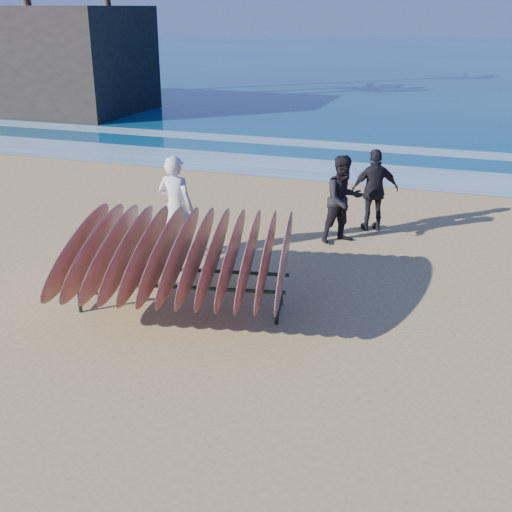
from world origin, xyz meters
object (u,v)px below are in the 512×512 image
object	(u,v)px
person_dark_a	(343,200)
person_dark_b	(375,190)
surfboard_rack	(180,254)
building	(30,59)
person_white	(176,207)

from	to	relation	value
person_dark_a	person_dark_b	bearing A→B (deg)	21.19
surfboard_rack	building	size ratio (longest dim) A/B	0.38
surfboard_rack	building	xyz separation A→B (m)	(-14.92, 16.33, 1.27)
person_white	person_dark_b	bearing A→B (deg)	-134.81
surfboard_rack	person_dark_a	world-z (taller)	person_dark_a
person_white	person_dark_a	xyz separation A→B (m)	(2.67, 1.75, -0.08)
surfboard_rack	person_white	xyz separation A→B (m)	(-1.01, 1.97, 0.04)
surfboard_rack	building	distance (m)	22.16
building	person_white	bearing A→B (deg)	-45.91
surfboard_rack	person_dark_b	xyz separation A→B (m)	(2.10, 4.65, -0.06)
person_dark_b	building	xyz separation A→B (m)	(-17.03, 11.69, 1.33)
building	person_dark_a	bearing A→B (deg)	-37.25
person_dark_a	person_white	bearing A→B (deg)	169.96
person_dark_b	building	bearing A→B (deg)	-61.13
person_dark_a	building	distance (m)	20.87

